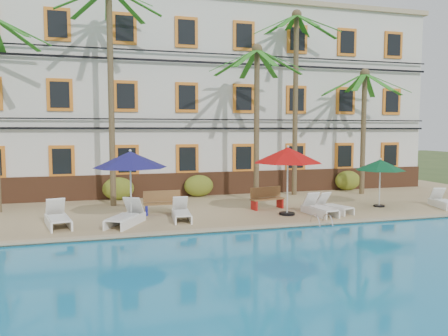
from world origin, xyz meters
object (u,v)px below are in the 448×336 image
object	(u,v)px
bench_right	(266,198)
lounger_d	(319,208)
bench_left	(162,202)
palm_c	(257,100)
lounger_e	(333,206)
umbrella_blue	(130,160)
pool_ladder	(321,224)
palm_d	(296,79)
lounger_a	(58,218)
umbrella_red	(288,155)
lounger_b	(126,217)
lounger_c	(181,213)
lounger_f	(443,201)
palm_e	(364,112)
palm_b	(110,66)
umbrella_green	(380,165)

from	to	relation	value
bench_right	lounger_d	bearing A→B (deg)	-51.25
bench_left	palm_c	bearing A→B (deg)	22.60
lounger_e	bench_left	bearing A→B (deg)	166.25
umbrella_blue	pool_ladder	size ratio (longest dim) A/B	3.60
palm_d	bench_right	world-z (taller)	palm_d
lounger_a	bench_right	world-z (taller)	lounger_a
umbrella_blue	umbrella_red	size ratio (longest dim) A/B	0.96
lounger_d	pool_ladder	world-z (taller)	lounger_d
lounger_b	lounger_e	size ratio (longest dim) A/B	1.16
lounger_c	lounger_f	distance (m)	11.49
lounger_b	bench_left	distance (m)	2.33
palm_e	lounger_f	bearing A→B (deg)	-76.18
lounger_c	lounger_e	distance (m)	6.22
lounger_d	lounger_f	world-z (taller)	lounger_d
bench_left	bench_right	bearing A→B (deg)	-0.79
palm_c	pool_ladder	distance (m)	7.30
umbrella_red	lounger_b	bearing A→B (deg)	-178.40
bench_right	bench_left	bearing A→B (deg)	179.21
lounger_b	pool_ladder	xyz separation A→B (m)	(6.74, -1.79, -0.30)
lounger_a	lounger_e	distance (m)	10.59
lounger_b	lounger_c	bearing A→B (deg)	10.42
palm_b	lounger_b	size ratio (longest dim) A/B	4.70
umbrella_green	lounger_a	bearing A→B (deg)	-178.50
lounger_e	lounger_f	distance (m)	5.27
umbrella_green	lounger_f	distance (m)	3.16
lounger_e	palm_c	bearing A→B (deg)	119.07
lounger_e	bench_right	xyz separation A→B (m)	(-2.29, 1.59, 0.21)
lounger_c	lounger_f	xyz separation A→B (m)	(11.48, -0.52, -0.01)
lounger_d	lounger_f	xyz separation A→B (m)	(6.05, 0.06, -0.01)
pool_ladder	umbrella_blue	bearing A→B (deg)	160.64
pool_ladder	umbrella_red	bearing A→B (deg)	103.12
bench_right	palm_d	bearing A→B (deg)	49.67
bench_left	pool_ladder	world-z (taller)	bench_left
lounger_d	lounger_e	size ratio (longest dim) A/B	1.04
bench_left	bench_right	xyz separation A→B (m)	(4.45, -0.06, 0.00)
palm_e	lounger_a	distance (m)	15.78
palm_d	lounger_b	distance (m)	11.69
bench_left	lounger_b	bearing A→B (deg)	-131.34
umbrella_blue	lounger_d	size ratio (longest dim) A/B	1.45
palm_b	palm_d	bearing A→B (deg)	5.05
umbrella_blue	lounger_e	size ratio (longest dim) A/B	1.50
palm_e	palm_b	bearing A→B (deg)	-179.56
lounger_c	bench_left	distance (m)	1.48
lounger_d	bench_left	size ratio (longest dim) A/B	1.23
bench_right	lounger_b	bearing A→B (deg)	-164.30
palm_c	bench_right	xyz separation A→B (m)	(-0.28, -2.03, -4.30)
palm_e	lounger_e	size ratio (longest dim) A/B	3.67
palm_d	umbrella_red	size ratio (longest dim) A/B	3.40
umbrella_red	bench_left	distance (m)	5.35
palm_d	lounger_f	size ratio (longest dim) A/B	5.18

